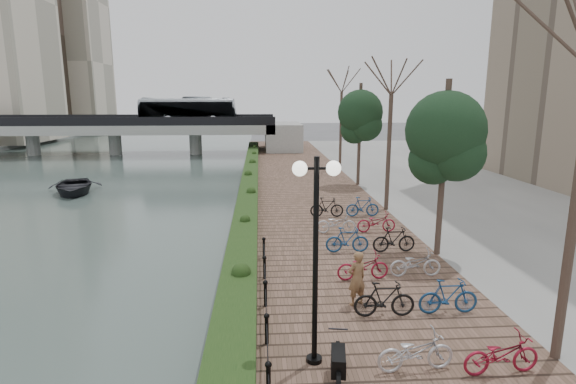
{
  "coord_description": "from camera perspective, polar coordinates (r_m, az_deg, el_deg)",
  "views": [
    {
      "loc": [
        1.28,
        -6.9,
        6.33
      ],
      "look_at": [
        2.6,
        13.69,
        2.0
      ],
      "focal_mm": 28.0,
      "sensor_mm": 36.0,
      "label": 1
    }
  ],
  "objects": [
    {
      "name": "river_water",
      "position": [
        36.37,
        -30.18,
        0.22
      ],
      "size": [
        30.0,
        130.0,
        0.02
      ],
      "primitive_type": "cube",
      "color": "#465852",
      "rests_on": "ground"
    },
    {
      "name": "promenade",
      "position": [
        25.29,
        2.63,
        -2.07
      ],
      "size": [
        8.0,
        75.0,
        0.5
      ],
      "primitive_type": "cube",
      "color": "brown",
      "rests_on": "ground"
    },
    {
      "name": "hedge",
      "position": [
        27.47,
        -5.0,
        0.19
      ],
      "size": [
        1.1,
        56.0,
        0.6
      ],
      "primitive_type": "cube",
      "color": "black",
      "rests_on": "promenade"
    },
    {
      "name": "chain_fence",
      "position": [
        10.45,
        -2.62,
        -19.78
      ],
      "size": [
        0.1,
        14.1,
        0.7
      ],
      "color": "black",
      "rests_on": "promenade"
    },
    {
      "name": "lamppost",
      "position": [
        9.48,
        3.58,
        -3.16
      ],
      "size": [
        1.02,
        0.32,
        4.66
      ],
      "color": "black",
      "rests_on": "promenade"
    },
    {
      "name": "motorcycle",
      "position": [
        10.12,
        6.39,
        -20.45
      ],
      "size": [
        0.64,
        1.42,
        0.86
      ],
      "primitive_type": null,
      "rotation": [
        0.0,
        0.0,
        -0.16
      ],
      "color": "black",
      "rests_on": "promenade"
    },
    {
      "name": "pedestrian",
      "position": [
        13.13,
        8.73,
        -10.78
      ],
      "size": [
        0.69,
        0.59,
        1.61
      ],
      "primitive_type": "imported",
      "rotation": [
        0.0,
        0.0,
        3.55
      ],
      "color": "brown",
      "rests_on": "promenade"
    },
    {
      "name": "bicycle_parking",
      "position": [
        16.36,
        11.6,
        -7.51
      ],
      "size": [
        2.4,
        14.69,
        1.0
      ],
      "color": "silver",
      "rests_on": "promenade"
    },
    {
      "name": "street_trees",
      "position": [
        20.87,
        15.2,
        4.16
      ],
      "size": [
        3.2,
        37.12,
        6.8
      ],
      "color": "#362A20",
      "rests_on": "promenade"
    },
    {
      "name": "bridge",
      "position": [
        53.98,
        -19.49,
        8.04
      ],
      "size": [
        36.0,
        10.77,
        6.5
      ],
      "color": "#969691",
      "rests_on": "ground"
    },
    {
      "name": "boat",
      "position": [
        33.45,
        -25.6,
        0.68
      ],
      "size": [
        4.75,
        5.68,
        1.01
      ],
      "primitive_type": "imported",
      "rotation": [
        0.0,
        0.0,
        0.3
      ],
      "color": "black",
      "rests_on": "river_water"
    }
  ]
}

